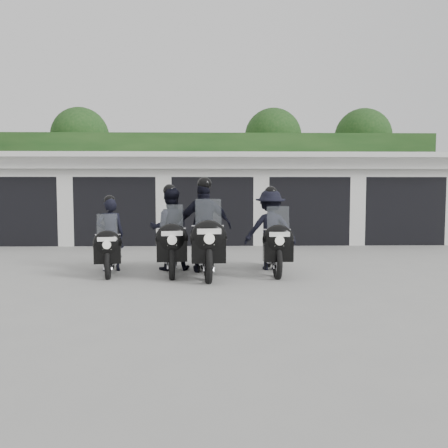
{
  "coord_description": "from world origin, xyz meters",
  "views": [
    {
      "loc": [
        0.0,
        -9.64,
        1.83
      ],
      "look_at": [
        0.25,
        0.79,
        1.05
      ],
      "focal_mm": 38.0,
      "sensor_mm": 36.0,
      "label": 1
    }
  ],
  "objects_px": {
    "police_bike_b": "(170,234)",
    "police_bike_c": "(205,232)",
    "police_bike_a": "(110,241)",
    "police_bike_d": "(271,234)"
  },
  "relations": [
    {
      "from": "police_bike_d",
      "to": "police_bike_c",
      "type": "bearing_deg",
      "value": -169.45
    },
    {
      "from": "police_bike_a",
      "to": "police_bike_b",
      "type": "relative_size",
      "value": 0.87
    },
    {
      "from": "police_bike_b",
      "to": "police_bike_c",
      "type": "xyz_separation_m",
      "value": [
        0.78,
        -0.3,
        0.07
      ]
    },
    {
      "from": "police_bike_a",
      "to": "police_bike_b",
      "type": "xyz_separation_m",
      "value": [
        1.3,
        0.17,
        0.15
      ]
    },
    {
      "from": "police_bike_a",
      "to": "police_bike_d",
      "type": "xyz_separation_m",
      "value": [
        3.54,
        0.17,
        0.14
      ]
    },
    {
      "from": "police_bike_b",
      "to": "police_bike_a",
      "type": "bearing_deg",
      "value": -179.63
    },
    {
      "from": "police_bike_a",
      "to": "police_bike_b",
      "type": "height_order",
      "value": "police_bike_b"
    },
    {
      "from": "police_bike_a",
      "to": "police_bike_b",
      "type": "distance_m",
      "value": 1.32
    },
    {
      "from": "police_bike_c",
      "to": "police_bike_b",
      "type": "bearing_deg",
      "value": 154.42
    },
    {
      "from": "police_bike_c",
      "to": "police_bike_d",
      "type": "relative_size",
      "value": 1.11
    }
  ]
}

